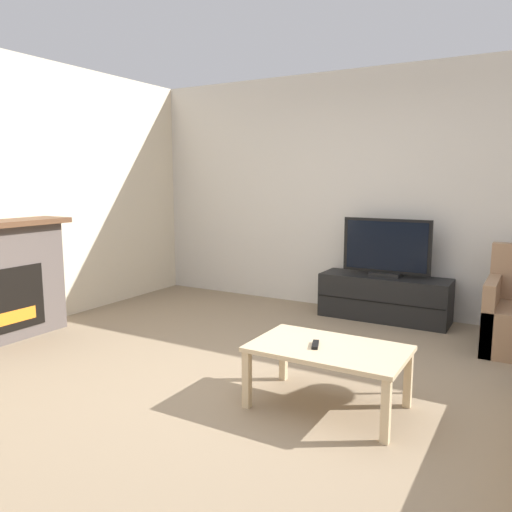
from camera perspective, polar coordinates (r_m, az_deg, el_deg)
name	(u,v)px	position (r m, az deg, el deg)	size (l,w,h in m)	color
ground_plane	(261,391)	(3.69, 0.62, -15.14)	(24.00, 24.00, 0.00)	#89755B
wall_back	(374,193)	(5.76, 13.32, 7.07)	(12.00, 0.06, 2.70)	beige
wall_left	(1,195)	(5.38, -27.10, 6.25)	(0.06, 12.00, 2.70)	beige
fireplace	(0,280)	(5.19, -27.19, -2.47)	(0.44, 1.29, 1.12)	#564C47
tv_stand	(384,298)	(5.55, 14.44, -4.65)	(1.36, 0.45, 0.47)	black
tv	(386,250)	(5.45, 14.65, 0.72)	(0.93, 0.18, 0.62)	black
coffee_table	(328,354)	(3.35, 8.24, -11.05)	(1.00, 0.62, 0.42)	#CCB289
remote	(315,345)	(3.33, 6.80, -10.03)	(0.09, 0.15, 0.02)	black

